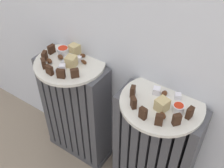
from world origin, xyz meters
TOP-DOWN VIEW (x-y plane):
  - radiator_left at (-0.20, 0.28)m, footprint 0.32×0.12m
  - radiator_right at (0.20, 0.28)m, footprint 0.32×0.12m
  - plate_left at (-0.20, 0.28)m, footprint 0.28×0.28m
  - plate_right at (0.20, 0.28)m, footprint 0.28×0.28m
  - dark_cake_slice_left_0 at (-0.30, 0.29)m, footprint 0.02×0.03m
  - dark_cake_slice_left_1 at (-0.29, 0.24)m, footprint 0.03×0.03m
  - dark_cake_slice_left_2 at (-0.26, 0.20)m, footprint 0.03×0.03m
  - dark_cake_slice_left_3 at (-0.21, 0.18)m, footprint 0.03×0.02m
  - dark_cake_slice_left_4 at (-0.16, 0.19)m, footprint 0.03×0.03m
  - dark_cake_slice_left_5 at (-0.12, 0.22)m, footprint 0.03×0.03m
  - marble_cake_slice_left_0 at (-0.18, 0.26)m, footprint 0.05×0.05m
  - marble_cake_slice_left_1 at (-0.22, 0.34)m, footprint 0.04×0.04m
  - turkish_delight_left_0 at (-0.20, 0.29)m, footprint 0.03×0.03m
  - turkish_delight_left_1 at (-0.17, 0.31)m, footprint 0.02×0.02m
  - turkish_delight_left_2 at (-0.19, 0.23)m, footprint 0.03×0.03m
  - medjool_date_left_0 at (-0.15, 0.30)m, footprint 0.03×0.02m
  - medjool_date_left_1 at (-0.18, 0.33)m, footprint 0.03×0.02m
  - medjool_date_left_2 at (-0.26, 0.23)m, footprint 0.03×0.03m
  - medjool_date_left_3 at (-0.24, 0.27)m, footprint 0.03×0.03m
  - jam_bowl_left at (-0.26, 0.31)m, footprint 0.05×0.05m
  - dark_cake_slice_right_0 at (0.10, 0.25)m, footprint 0.02×0.03m
  - dark_cake_slice_right_1 at (0.13, 0.20)m, footprint 0.03×0.03m
  - dark_cake_slice_right_2 at (0.18, 0.18)m, footprint 0.03×0.02m
  - dark_cake_slice_right_3 at (0.23, 0.18)m, footprint 0.03×0.02m
  - dark_cake_slice_right_4 at (0.28, 0.22)m, footprint 0.03×0.03m
  - dark_cake_slice_right_5 at (0.30, 0.26)m, footprint 0.02×0.03m
  - marble_cake_slice_right_0 at (0.21, 0.25)m, footprint 0.05×0.05m
  - turkish_delight_right_0 at (0.24, 0.32)m, footprint 0.03×0.03m
  - turkish_delight_right_1 at (0.17, 0.31)m, footprint 0.03×0.03m
  - turkish_delight_right_2 at (0.21, 0.28)m, footprint 0.03×0.03m
  - medjool_date_right_0 at (0.23, 0.22)m, footprint 0.03×0.03m
  - medjool_date_right_1 at (0.19, 0.31)m, footprint 0.02×0.03m
  - jam_bowl_right at (0.26, 0.27)m, footprint 0.04×0.04m
  - fork at (-0.21, 0.24)m, footprint 0.03×0.10m

SIDE VIEW (x-z plane):
  - radiator_left at x=-0.20m, z-range 0.00..0.55m
  - radiator_right at x=0.20m, z-range 0.00..0.55m
  - plate_left at x=-0.20m, z-range 0.55..0.56m
  - plate_right at x=0.20m, z-range 0.55..0.56m
  - fork at x=-0.21m, z-range 0.56..0.57m
  - medjool_date_left_0 at x=-0.15m, z-range 0.56..0.58m
  - medjool_date_right_1 at x=0.19m, z-range 0.56..0.58m
  - medjool_date_left_1 at x=-0.18m, z-range 0.56..0.58m
  - medjool_date_left_3 at x=-0.24m, z-range 0.56..0.58m
  - medjool_date_left_2 at x=-0.26m, z-range 0.56..0.58m
  - medjool_date_right_0 at x=0.23m, z-range 0.56..0.58m
  - turkish_delight_left_1 at x=-0.17m, z-range 0.56..0.58m
  - turkish_delight_right_0 at x=0.24m, z-range 0.56..0.59m
  - turkish_delight_right_2 at x=0.21m, z-range 0.56..0.59m
  - turkish_delight_left_2 at x=-0.19m, z-range 0.56..0.59m
  - turkish_delight_right_1 at x=0.17m, z-range 0.56..0.59m
  - turkish_delight_left_0 at x=-0.20m, z-range 0.56..0.59m
  - jam_bowl_right at x=0.26m, z-range 0.57..0.59m
  - jam_bowl_left at x=-0.26m, z-range 0.57..0.59m
  - dark_cake_slice_left_0 at x=-0.30m, z-range 0.56..0.60m
  - dark_cake_slice_left_1 at x=-0.29m, z-range 0.56..0.60m
  - dark_cake_slice_left_2 at x=-0.26m, z-range 0.56..0.60m
  - dark_cake_slice_left_3 at x=-0.21m, z-range 0.56..0.60m
  - dark_cake_slice_left_4 at x=-0.16m, z-range 0.56..0.60m
  - dark_cake_slice_left_5 at x=-0.12m, z-range 0.56..0.60m
  - marble_cake_slice_left_1 at x=-0.22m, z-range 0.56..0.60m
  - dark_cake_slice_right_0 at x=0.10m, z-range 0.56..0.61m
  - dark_cake_slice_right_1 at x=0.13m, z-range 0.56..0.61m
  - dark_cake_slice_right_2 at x=0.18m, z-range 0.56..0.61m
  - dark_cake_slice_right_3 at x=0.23m, z-range 0.56..0.61m
  - dark_cake_slice_right_4 at x=0.28m, z-range 0.56..0.61m
  - dark_cake_slice_right_5 at x=0.30m, z-range 0.56..0.61m
  - marble_cake_slice_left_0 at x=-0.18m, z-range 0.56..0.61m
  - marble_cake_slice_right_0 at x=0.21m, z-range 0.56..0.61m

